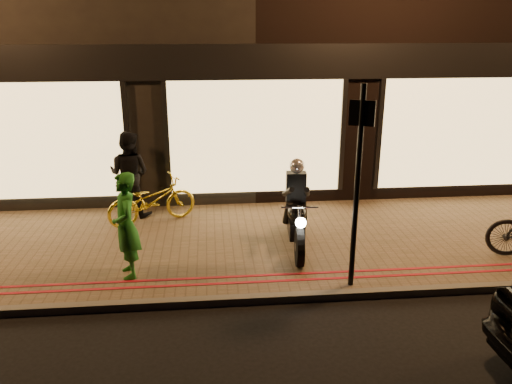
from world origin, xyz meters
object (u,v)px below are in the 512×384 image
Objects in this scene: sign_post at (358,178)px; motorcycle at (296,215)px; bicycle_gold at (152,201)px; person_green at (126,226)px.

motorcycle is at bearing 113.52° from sign_post.
bicycle_gold is (-3.23, 2.81, -1.21)m from sign_post.
sign_post is 3.53m from person_green.
sign_post reaches higher than bicycle_gold.
bicycle_gold is (-2.62, 1.42, -0.15)m from motorcycle.
bicycle_gold is at bearing 160.03° from person_green.
sign_post is at bearing -154.88° from bicycle_gold.
bicycle_gold is at bearing 138.94° from sign_post.
motorcycle is at bearing -142.22° from bicycle_gold.
sign_post is 1.70× the size of bicycle_gold.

